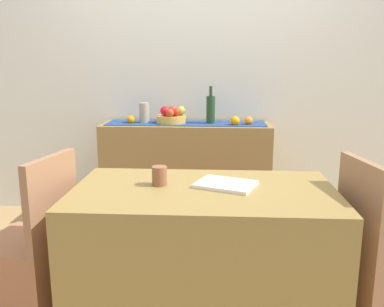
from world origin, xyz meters
The scene contains 19 objects.
ground_plane centered at (0.00, 0.00, -0.01)m, with size 6.40×6.40×0.02m, color #A18053.
room_wall_rear centered at (0.00, 1.18, 1.35)m, with size 6.40×0.06×2.70m, color silver.
sideboard_console centered at (-0.11, 0.92, 0.42)m, with size 1.39×0.42×0.84m, color olive.
table_runner centered at (-0.11, 0.92, 0.84)m, with size 1.31×0.32×0.01m, color navy.
fruit_bowl centered at (-0.23, 0.92, 0.88)m, with size 0.25×0.25×0.06m, color gold.
apple_left centered at (-0.23, 0.95, 0.95)m, with size 0.08×0.08×0.08m, color #B8342E.
apple_rear centered at (-0.28, 0.90, 0.95)m, with size 0.08×0.08×0.08m, color red.
apple_right centered at (-0.19, 0.88, 0.94)m, with size 0.07×0.07×0.07m, color #B32C1B.
apple_center centered at (-0.23, 0.84, 0.94)m, with size 0.06×0.06×0.06m, color #B23F1E.
apple_upper centered at (-0.16, 0.94, 0.94)m, with size 0.08×0.08×0.08m, color #99A431.
wine_bottle centered at (0.09, 0.92, 0.96)m, with size 0.07×0.07×0.31m.
ceramic_vase centered at (-0.46, 0.92, 0.93)m, with size 0.08×0.08×0.17m, color gray.
orange_loose_far centered at (0.29, 0.84, 0.88)m, with size 0.08×0.08×0.08m, color orange.
orange_loose_mid centered at (-0.56, 0.89, 0.87)m, with size 0.07×0.07×0.07m, color orange.
orange_loose_end centered at (0.40, 0.88, 0.87)m, with size 0.07×0.07×0.07m, color orange.
dining_table centered at (0.08, -0.54, 0.37)m, with size 1.28×0.73×0.74m, color olive.
open_book centered at (0.19, -0.49, 0.75)m, with size 0.28×0.21×0.02m, color white.
coffee_cup centered at (-0.14, -0.49, 0.79)m, with size 0.08×0.08×0.10m, color brown.
chair_near_window centered at (-0.82, -0.55, 0.27)m, with size 0.48×0.48×0.90m.
Camera 1 is at (0.14, -2.48, 1.35)m, focal length 38.88 mm.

